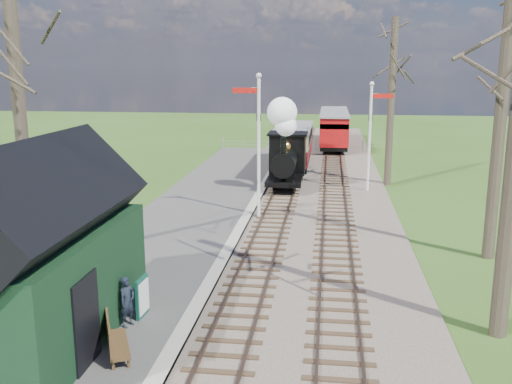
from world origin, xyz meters
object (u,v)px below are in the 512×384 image
semaphore_far (371,128)px  bench (113,339)px  station_shed (38,256)px  red_carriage_a (334,131)px  red_carriage_b (334,124)px  person (127,302)px  sign_board (142,297)px  coach (293,145)px  semaphore_near (257,136)px  locomotive (286,149)px

semaphore_far → bench: size_ratio=3.75×
station_shed → bench: bearing=-15.6°
red_carriage_a → red_carriage_b: (0.00, 5.50, 0.00)m
person → sign_board: bearing=6.1°
sign_board → bench: (0.01, -2.07, -0.12)m
coach → bench: size_ratio=5.03×
red_carriage_a → sign_board: red_carriage_a is taller
semaphore_near → red_carriage_b: (3.37, 25.65, -2.03)m
semaphore_near → coach: 12.29m
bench → sign_board: bearing=90.2°
red_carriage_a → sign_board: (-5.02, -30.62, -0.87)m
coach → sign_board: (-2.42, -22.57, -0.89)m
semaphore_far → coach: 7.71m
sign_board → person: person is taller
sign_board → semaphore_far: bearing=67.6°
semaphore_far → coach: bearing=125.6°
semaphore_near → sign_board: semaphore_near is taller
coach → person: coach is taller
semaphore_near → locomotive: semaphore_near is taller
semaphore_far → semaphore_near: bearing=-130.6°
red_carriage_b → station_shed: bearing=-100.4°
semaphore_near → red_carriage_a: bearing=80.5°
person → semaphore_near: bearing=13.3°
locomotive → sign_board: size_ratio=4.62×
red_carriage_b → semaphore_far: bearing=-84.8°
semaphore_far → sign_board: (-6.79, -16.46, -2.63)m
station_shed → red_carriage_b: (6.90, 37.65, -0.68)m
person → red_carriage_a: bearing=13.3°
semaphore_far → bench: (-6.78, -18.53, -2.75)m
sign_board → bench: 2.07m
red_carriage_a → bench: (-5.01, -32.68, -0.99)m
station_shed → red_carriage_a: bearing=77.9°
station_shed → sign_board: bearing=39.3°
locomotive → sign_board: 16.74m
locomotive → red_carriage_b: (2.61, 19.62, -0.61)m
semaphore_near → person: (-1.83, -11.07, -2.78)m
station_shed → person: bearing=28.7°
person → bench: bearing=-149.9°
red_carriage_b → locomotive: bearing=-97.6°
semaphore_near → sign_board: 10.98m
station_shed → bench: (1.89, -0.53, -1.67)m
semaphore_far → bench: 19.92m
red_carriage_b → red_carriage_a: bearing=-90.0°
locomotive → coach: size_ratio=0.63×
person → locomotive: bearing=14.1°
locomotive → red_carriage_b: locomotive is taller
bench → red_carriage_b: bearing=82.5°
semaphore_far → person: (-6.97, -17.07, -2.51)m
person → coach: bearing=16.3°
locomotive → red_carriage_b: size_ratio=0.88×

